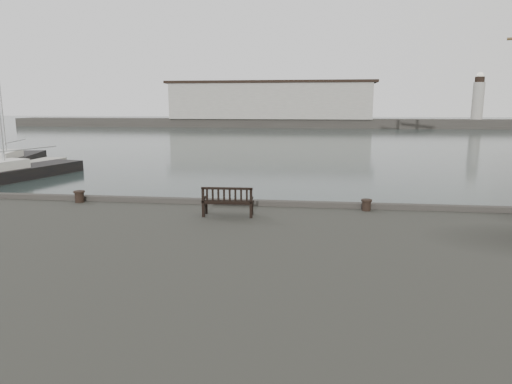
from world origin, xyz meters
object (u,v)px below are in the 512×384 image
bench (228,207)px  bollard_left (79,197)px  yacht_c (13,176)px  bollard_right (366,205)px  yacht_b (10,164)px

bench → bollard_left: 5.90m
bollard_left → yacht_c: size_ratio=0.03×
bollard_right → yacht_b: yacht_b is taller
bench → yacht_b: bearing=134.3°
bollard_right → yacht_c: size_ratio=0.03×
bollard_left → bollard_right: size_ratio=1.11×
bollard_left → yacht_c: yacht_c is taller
bollard_left → yacht_c: 18.03m
bench → bollard_left: (-5.74, 1.34, -0.09)m
bollard_right → bench: bearing=-163.2°
bench → yacht_c: (-17.89, 14.58, -1.61)m
bench → yacht_b: 30.77m
yacht_b → yacht_c: 7.83m
bollard_left → bollard_right: bearing=0.0°
bollard_right → yacht_b: (-27.00, 19.52, -1.50)m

